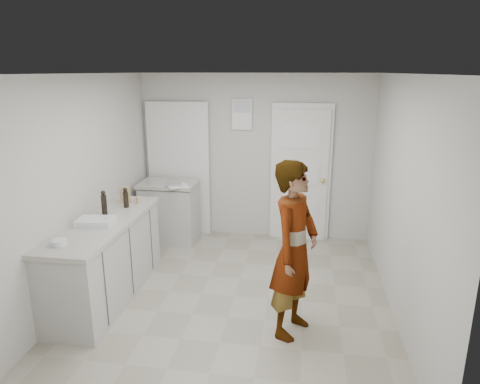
% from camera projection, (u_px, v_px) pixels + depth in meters
% --- Properties ---
extents(ground, '(4.00, 4.00, 0.00)m').
position_uv_depth(ground, '(234.00, 296.00, 4.97)').
color(ground, gray).
rests_on(ground, ground).
extents(room_shell, '(4.00, 4.00, 4.00)m').
position_uv_depth(room_shell, '(243.00, 172.00, 6.57)').
color(room_shell, '#B9B6AE').
rests_on(room_shell, ground).
extents(main_counter, '(0.64, 1.96, 0.93)m').
position_uv_depth(main_counter, '(106.00, 262.00, 4.87)').
color(main_counter, beige).
rests_on(main_counter, ground).
extents(side_counter, '(0.84, 0.61, 0.93)m').
position_uv_depth(side_counter, '(170.00, 214.00, 6.51)').
color(side_counter, beige).
rests_on(side_counter, ground).
extents(person, '(0.63, 0.75, 1.75)m').
position_uv_depth(person, '(294.00, 250.00, 4.09)').
color(person, silver).
rests_on(person, ground).
extents(cake_mix_box, '(0.13, 0.09, 0.20)m').
position_uv_depth(cake_mix_box, '(125.00, 195.00, 5.37)').
color(cake_mix_box, '#A78053').
rests_on(cake_mix_box, main_counter).
extents(spice_jar, '(0.06, 0.06, 0.09)m').
position_uv_depth(spice_jar, '(138.00, 200.00, 5.35)').
color(spice_jar, tan).
rests_on(spice_jar, main_counter).
extents(oil_cruet_a, '(0.06, 0.06, 0.25)m').
position_uv_depth(oil_cruet_a, '(126.00, 198.00, 5.18)').
color(oil_cruet_a, black).
rests_on(oil_cruet_a, main_counter).
extents(oil_cruet_b, '(0.06, 0.06, 0.29)m').
position_uv_depth(oil_cruet_b, '(104.00, 203.00, 4.91)').
color(oil_cruet_b, black).
rests_on(oil_cruet_b, main_counter).
extents(baking_dish, '(0.40, 0.31, 0.07)m').
position_uv_depth(baking_dish, '(95.00, 222.00, 4.62)').
color(baking_dish, silver).
rests_on(baking_dish, main_counter).
extents(egg_bowl, '(0.14, 0.14, 0.05)m').
position_uv_depth(egg_bowl, '(59.00, 243.00, 4.07)').
color(egg_bowl, silver).
rests_on(egg_bowl, main_counter).
extents(papers, '(0.43, 0.45, 0.01)m').
position_uv_depth(papers, '(176.00, 185.00, 6.19)').
color(papers, white).
rests_on(papers, side_counter).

